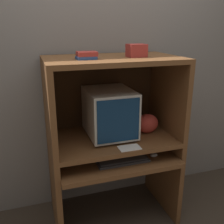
% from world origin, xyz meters
% --- Properties ---
extents(wall_back, '(6.00, 0.06, 2.60)m').
position_xyz_m(wall_back, '(0.00, 0.69, 1.30)').
color(wall_back, gray).
rests_on(wall_back, ground_plane).
extents(desk_base, '(1.03, 0.68, 0.62)m').
position_xyz_m(desk_base, '(0.00, 0.26, 0.39)').
color(desk_base, brown).
rests_on(desk_base, ground_plane).
extents(desk_monitor_shelf, '(1.03, 0.63, 0.14)m').
position_xyz_m(desk_monitor_shelf, '(0.00, 0.31, 0.73)').
color(desk_monitor_shelf, brown).
rests_on(desk_monitor_shelf, desk_base).
extents(hutch_upper, '(1.03, 0.63, 0.65)m').
position_xyz_m(hutch_upper, '(0.00, 0.35, 1.19)').
color(hutch_upper, brown).
rests_on(hutch_upper, desk_monitor_shelf).
extents(crt_monitor, '(0.36, 0.45, 0.39)m').
position_xyz_m(crt_monitor, '(-0.02, 0.34, 0.96)').
color(crt_monitor, beige).
rests_on(crt_monitor, desk_monitor_shelf).
extents(keyboard, '(0.41, 0.15, 0.03)m').
position_xyz_m(keyboard, '(0.02, 0.13, 0.64)').
color(keyboard, '#2D2D30').
rests_on(keyboard, desk_base).
extents(mouse, '(0.06, 0.04, 0.03)m').
position_xyz_m(mouse, '(0.29, 0.13, 0.64)').
color(mouse, '#B7B7B7').
rests_on(mouse, desk_base).
extents(snack_bag, '(0.20, 0.15, 0.16)m').
position_xyz_m(snack_bag, '(0.31, 0.31, 0.84)').
color(snack_bag, '#BC382D').
rests_on(snack_bag, desk_monitor_shelf).
extents(book_stack, '(0.14, 0.12, 0.05)m').
position_xyz_m(book_stack, '(-0.22, 0.24, 1.44)').
color(book_stack, navy).
rests_on(book_stack, hutch_upper).
extents(paper_card, '(0.16, 0.11, 0.00)m').
position_xyz_m(paper_card, '(0.05, 0.07, 0.76)').
color(paper_card, white).
rests_on(paper_card, desk_monitor_shelf).
extents(storage_box, '(0.14, 0.11, 0.09)m').
position_xyz_m(storage_box, '(0.17, 0.26, 1.46)').
color(storage_box, maroon).
rests_on(storage_box, hutch_upper).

